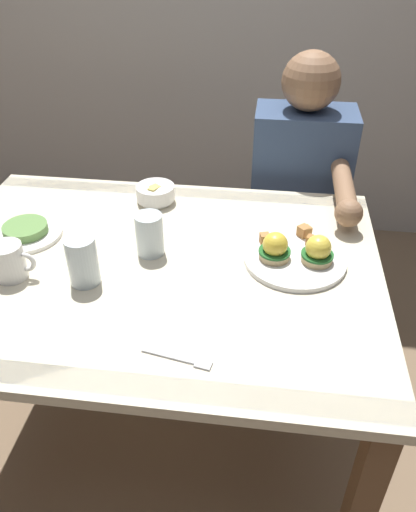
% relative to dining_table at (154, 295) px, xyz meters
% --- Properties ---
extents(ground_plane, '(6.00, 6.00, 0.00)m').
position_rel_dining_table_xyz_m(ground_plane, '(0.00, 0.00, -0.63)').
color(ground_plane, '#7F664C').
extents(dining_table, '(1.20, 0.90, 0.74)m').
position_rel_dining_table_xyz_m(dining_table, '(0.00, 0.00, 0.00)').
color(dining_table, beige).
rests_on(dining_table, ground_plane).
extents(eggs_benedict_plate, '(0.27, 0.27, 0.09)m').
position_rel_dining_table_xyz_m(eggs_benedict_plate, '(0.37, 0.06, 0.13)').
color(eggs_benedict_plate, white).
rests_on(eggs_benedict_plate, dining_table).
extents(fruit_bowl, '(0.12, 0.12, 0.06)m').
position_rel_dining_table_xyz_m(fruit_bowl, '(-0.06, 0.33, 0.14)').
color(fruit_bowl, white).
rests_on(fruit_bowl, dining_table).
extents(coffee_mug, '(0.11, 0.08, 0.09)m').
position_rel_dining_table_xyz_m(coffee_mug, '(-0.34, -0.10, 0.16)').
color(coffee_mug, white).
rests_on(coffee_mug, dining_table).
extents(fork, '(0.16, 0.05, 0.00)m').
position_rel_dining_table_xyz_m(fork, '(0.13, -0.32, 0.11)').
color(fork, silver).
rests_on(fork, dining_table).
extents(water_glass_near, '(0.08, 0.08, 0.13)m').
position_rel_dining_table_xyz_m(water_glass_near, '(-0.15, -0.09, 0.16)').
color(water_glass_near, silver).
rests_on(water_glass_near, dining_table).
extents(water_glass_far, '(0.07, 0.07, 0.12)m').
position_rel_dining_table_xyz_m(water_glass_far, '(-0.01, 0.05, 0.16)').
color(water_glass_far, silver).
rests_on(water_glass_far, dining_table).
extents(side_plate, '(0.20, 0.20, 0.04)m').
position_rel_dining_table_xyz_m(side_plate, '(-0.38, 0.09, 0.12)').
color(side_plate, white).
rests_on(side_plate, dining_table).
extents(diner_person, '(0.34, 0.54, 1.14)m').
position_rel_dining_table_xyz_m(diner_person, '(0.40, 0.60, 0.02)').
color(diner_person, '#33333D').
rests_on(diner_person, ground_plane).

